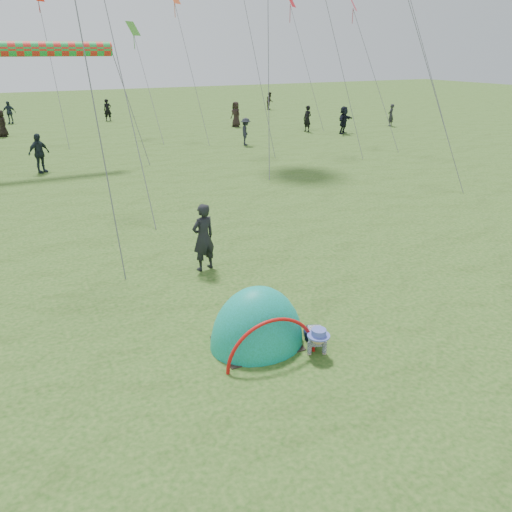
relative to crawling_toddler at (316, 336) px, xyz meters
name	(u,v)px	position (x,y,z in m)	size (l,w,h in m)	color
ground	(349,354)	(0.48, -0.41, -0.29)	(140.00, 140.00, 0.00)	#1E4812
crawling_toddler	(316,336)	(0.00, 0.00, 0.00)	(0.54, 0.77, 0.59)	black
popup_tent	(257,344)	(-0.89, 0.69, -0.29)	(1.84, 1.51, 2.38)	#11814C
standing_adult	(203,237)	(-0.50, 4.46, 0.58)	(0.64, 0.42, 1.76)	black
crowd_person_0	(391,115)	(21.36, 22.68, 0.50)	(0.58, 0.38, 1.58)	#27262B
crowd_person_1	(270,101)	(18.61, 36.41, 0.50)	(0.77, 0.60, 1.58)	black
crowd_person_4	(236,114)	(11.00, 27.54, 0.60)	(0.87, 0.57, 1.78)	black
crowd_person_6	(307,119)	(14.36, 23.10, 0.58)	(0.64, 0.42, 1.74)	black
crowd_person_8	(9,112)	(-3.72, 36.83, 0.54)	(0.97, 0.41, 1.66)	#232E39
crowd_person_9	(246,132)	(8.32, 20.28, 0.50)	(1.02, 0.59, 1.58)	#21232B
crowd_person_10	(2,123)	(-4.42, 30.24, 0.55)	(0.83, 0.54, 1.69)	black
crowd_person_11	(344,120)	(16.09, 21.28, 0.60)	(1.66, 0.53, 1.79)	black
crowd_person_12	(108,110)	(3.30, 35.03, 0.54)	(0.61, 0.40, 1.67)	black
crowd_person_14	(39,153)	(-3.20, 18.10, 0.60)	(1.04, 0.43, 1.78)	#1D282D
rainbow_tube_kite	(38,49)	(-2.47, 18.91, 4.99)	(0.64, 0.64, 6.32)	red
diamond_kite_9	(133,28)	(4.01, 27.63, 6.19)	(0.97, 0.97, 0.00)	#3D8825
diamond_kite_11	(353,4)	(14.85, 19.42, 7.37)	(0.81, 0.81, 0.00)	#D63C51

